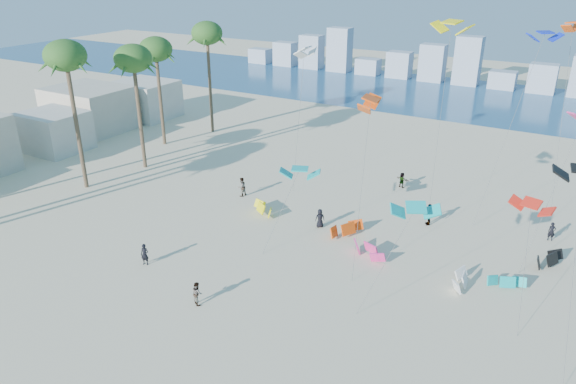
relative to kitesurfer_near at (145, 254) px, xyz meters
The scene contains 10 objects.
ground 9.36m from the kitesurfer_near, 60.54° to the right, with size 220.00×220.00×0.00m, color beige.
ocean 64.05m from the kitesurfer_near, 85.89° to the left, with size 220.00×220.00×0.00m, color navy.
kitesurfer_near is the anchor object (origin of this frame).
kitesurfer_mid 6.70m from the kitesurfer_near, 16.55° to the right, with size 0.78×0.61×1.61m, color gray.
kitesurfers_far 20.95m from the kitesurfer_near, 45.54° to the left, with size 31.64×15.26×1.89m.
grounded_kites 19.33m from the kitesurfer_near, 34.76° to the left, with size 25.91×9.07×1.05m.
flying_kites 25.24m from the kitesurfer_near, 42.57° to the left, with size 26.67×28.25×16.66m.
palm_row 21.91m from the kitesurfer_near, 155.15° to the left, with size 10.32×44.80×14.19m.
beachfront_buildings 31.81m from the kitesurfer_near, 156.43° to the left, with size 11.50×43.00×6.00m.
distant_skyline 74.00m from the kitesurfer_near, 87.37° to the left, with size 85.00×3.00×8.40m.
Camera 1 is at (21.45, -15.94, 20.73)m, focal length 33.23 mm.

